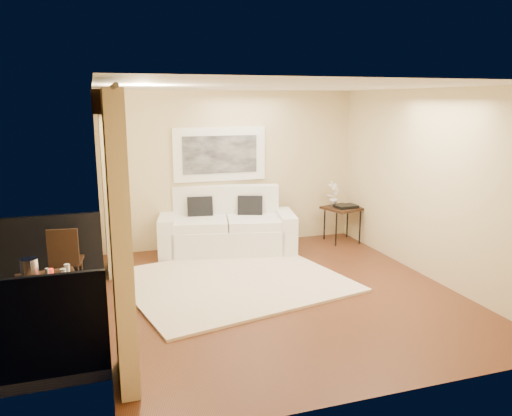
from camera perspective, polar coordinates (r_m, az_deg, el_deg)
name	(u,v)px	position (r m, az deg, el deg)	size (l,w,h in m)	color
floor	(282,293)	(6.79, 2.97, -9.67)	(5.00, 5.00, 0.00)	brown
room_shell	(104,101)	(5.88, -16.94, 11.59)	(5.00, 6.40, 5.00)	white
balcony	(10,312)	(6.42, -26.32, -10.64)	(1.81, 2.60, 1.17)	#605B56
curtains	(113,206)	(6.00, -16.05, 0.24)	(0.16, 4.80, 2.64)	tan
artwork	(220,154)	(8.64, -4.15, 6.14)	(1.62, 0.07, 0.92)	white
rug	(233,281)	(7.17, -2.65, -8.30)	(2.91, 2.54, 0.04)	#FFECCD
sofa	(227,229)	(8.52, -3.33, -2.40)	(2.40, 1.41, 1.08)	white
side_table	(342,210)	(9.14, 9.86, -0.25)	(0.74, 0.74, 0.64)	black
tray	(346,206)	(9.09, 10.23, 0.20)	(0.38, 0.28, 0.05)	black
orchid	(334,193)	(9.16, 8.85, 1.66)	(0.24, 0.17, 0.46)	white
bistro_table	(47,286)	(5.75, -22.73, -8.22)	(0.68, 0.68, 0.70)	black
balcony_chair_far	(65,256)	(7.09, -20.98, -5.11)	(0.44, 0.44, 0.90)	black
ice_bucket	(29,268)	(5.81, -24.47, -6.24)	(0.18, 0.18, 0.20)	silver
candle	(51,272)	(5.80, -22.40, -6.77)	(0.06, 0.06, 0.07)	red
vase	(47,277)	(5.49, -22.74, -7.26)	(0.04, 0.04, 0.18)	white
glass_a	(63,274)	(5.59, -21.16, -7.09)	(0.06, 0.06, 0.12)	white
glass_b	(67,270)	(5.73, -20.79, -6.60)	(0.06, 0.06, 0.12)	white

